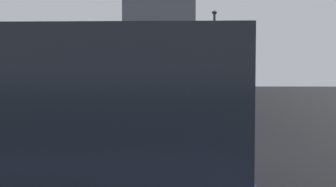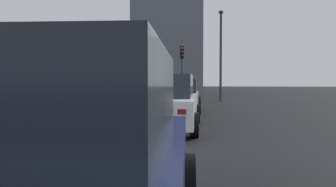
{
  "view_description": "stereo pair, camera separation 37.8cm",
  "coord_description": "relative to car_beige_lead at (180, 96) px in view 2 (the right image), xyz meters",
  "views": [
    {
      "loc": [
        -6.56,
        -0.67,
        1.43
      ],
      "look_at": [
        3.83,
        -0.05,
        1.02
      ],
      "focal_mm": 34.24,
      "sensor_mm": 36.0,
      "label": 1
    },
    {
      "loc": [
        -6.53,
        -1.04,
        1.43
      ],
      "look_at": [
        3.83,
        -0.05,
        1.02
      ],
      "focal_mm": 34.24,
      "sensor_mm": 36.0,
      "label": 2
    }
  ],
  "objects": [
    {
      "name": "traffic_light_near_right",
      "position": [
        8.39,
        0.35,
        2.14
      ],
      "size": [
        0.32,
        0.3,
        3.98
      ],
      "rotation": [
        0.0,
        0.0,
        3.25
      ],
      "color": "#2D2D30",
      "rests_on": "ground_plane"
    },
    {
      "name": "building_facade_left",
      "position": [
        21.22,
        2.16,
        6.42
      ],
      "size": [
        12.59,
        6.91,
        14.29
      ],
      "primitive_type": "cube",
      "color": "slate",
      "rests_on": "ground_plane"
    },
    {
      "name": "street_lamp_kerbside",
      "position": [
        7.38,
        -2.4,
        3.05
      ],
      "size": [
        0.56,
        0.36,
        6.3
      ],
      "color": "#2D2D30",
      "rests_on": "ground_plane"
    },
    {
      "name": "ground_plane",
      "position": [
        -8.55,
        0.16,
        -0.83
      ],
      "size": [
        160.0,
        160.0,
        0.2
      ],
      "primitive_type": "cube",
      "color": "black"
    },
    {
      "name": "car_white_second",
      "position": [
        -5.64,
        0.14,
        0.05
      ],
      "size": [
        4.54,
        2.16,
        1.62
      ],
      "rotation": [
        0.0,
        0.0,
        -0.02
      ],
      "color": "silver",
      "rests_on": "ground_plane"
    },
    {
      "name": "car_navy_third",
      "position": [
        -13.01,
        0.08,
        0.05
      ],
      "size": [
        4.25,
        2.09,
        1.62
      ],
      "rotation": [
        0.0,
        0.0,
        0.04
      ],
      "color": "#141E4C",
      "rests_on": "ground_plane"
    },
    {
      "name": "traffic_light_near_left",
      "position": [
        4.13,
        2.16,
        1.99
      ],
      "size": [
        0.32,
        0.29,
        3.77
      ],
      "rotation": [
        0.0,
        0.0,
        3.08
      ],
      "color": "#2D2D30",
      "rests_on": "ground_plane"
    },
    {
      "name": "car_beige_lead",
      "position": [
        0.0,
        0.0,
        0.0
      ],
      "size": [
        4.33,
        1.98,
        1.5
      ],
      "rotation": [
        0.0,
        0.0,
        -0.0
      ],
      "color": "tan",
      "rests_on": "ground_plane"
    }
  ]
}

